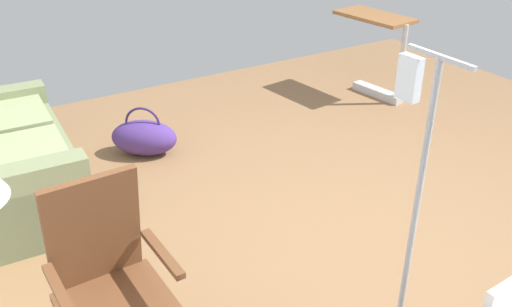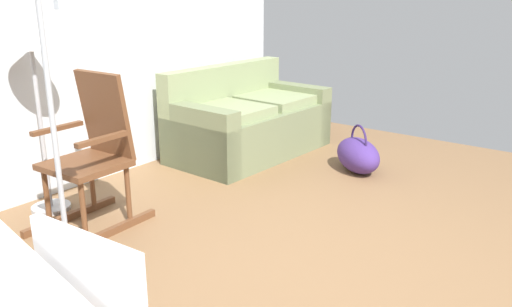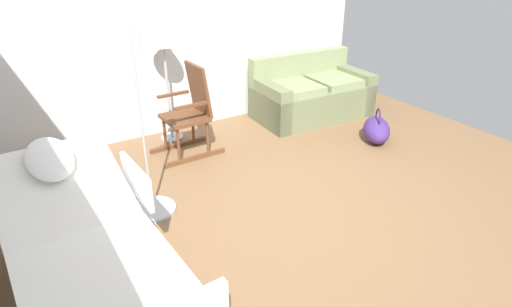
{
  "view_description": "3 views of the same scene",
  "coord_description": "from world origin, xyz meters",
  "px_view_note": "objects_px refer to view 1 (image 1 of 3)",
  "views": [
    {
      "loc": [
        -2.28,
        2.32,
        2.25
      ],
      "look_at": [
        0.26,
        0.79,
        0.67
      ],
      "focal_mm": 39.16,
      "sensor_mm": 36.0,
      "label": 1
    },
    {
      "loc": [
        -2.28,
        -1.04,
        1.57
      ],
      "look_at": [
        -0.14,
        0.59,
        0.73
      ],
      "focal_mm": 36.99,
      "sensor_mm": 36.0,
      "label": 2
    },
    {
      "loc": [
        -2.06,
        -2.48,
        2.29
      ],
      "look_at": [
        -0.28,
        0.4,
        0.6
      ],
      "focal_mm": 30.33,
      "sensor_mm": 36.0,
      "label": 3
    }
  ],
  "objects_px": {
    "duffel_bag": "(144,137)",
    "rocking_chair": "(110,288)",
    "overbed_table": "(378,46)",
    "couch": "(3,163)"
  },
  "relations": [
    {
      "from": "rocking_chair",
      "to": "duffel_bag",
      "type": "height_order",
      "value": "rocking_chair"
    },
    {
      "from": "overbed_table",
      "to": "duffel_bag",
      "type": "relative_size",
      "value": 1.36
    },
    {
      "from": "rocking_chair",
      "to": "duffel_bag",
      "type": "xyz_separation_m",
      "value": [
        2.08,
        -0.93,
        -0.35
      ]
    },
    {
      "from": "couch",
      "to": "duffel_bag",
      "type": "bearing_deg",
      "value": -81.92
    },
    {
      "from": "couch",
      "to": "overbed_table",
      "type": "distance_m",
      "value": 3.72
    },
    {
      "from": "overbed_table",
      "to": "duffel_bag",
      "type": "xyz_separation_m",
      "value": [
        -0.02,
        2.58,
        -0.38
      ]
    },
    {
      "from": "duffel_bag",
      "to": "rocking_chair",
      "type": "bearing_deg",
      "value": 155.84
    },
    {
      "from": "rocking_chair",
      "to": "overbed_table",
      "type": "bearing_deg",
      "value": -59.19
    },
    {
      "from": "rocking_chair",
      "to": "overbed_table",
      "type": "xyz_separation_m",
      "value": [
        2.1,
        -3.52,
        0.03
      ]
    },
    {
      "from": "rocking_chair",
      "to": "overbed_table",
      "type": "height_order",
      "value": "rocking_chair"
    }
  ]
}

